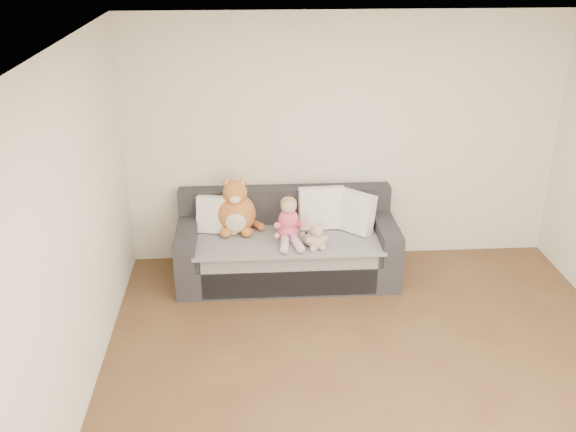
% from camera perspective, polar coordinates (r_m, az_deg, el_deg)
% --- Properties ---
extents(room_shell, '(5.00, 5.00, 5.00)m').
position_cam_1_polar(room_shell, '(4.76, 8.65, -0.84)').
color(room_shell, brown).
rests_on(room_shell, ground).
extents(sofa, '(2.20, 0.94, 0.85)m').
position_cam_1_polar(sofa, '(6.58, -0.11, -2.83)').
color(sofa, '#28282D').
rests_on(sofa, ground).
extents(cushion_left, '(0.43, 0.25, 0.39)m').
position_cam_1_polar(cushion_left, '(6.51, -6.29, 0.13)').
color(cushion_left, white).
rests_on(cushion_left, sofa).
extents(cushion_right_back, '(0.48, 0.23, 0.44)m').
position_cam_1_polar(cushion_right_back, '(6.57, 3.03, 0.73)').
color(cushion_right_back, white).
rests_on(cushion_right_back, sofa).
extents(cushion_right_front, '(0.47, 0.45, 0.43)m').
position_cam_1_polar(cushion_right_front, '(6.53, 5.78, 0.42)').
color(cushion_right_front, white).
rests_on(cushion_right_front, sofa).
extents(toddler, '(0.32, 0.46, 0.45)m').
position_cam_1_polar(toddler, '(6.28, 0.09, -0.63)').
color(toddler, '#F0557E').
rests_on(toddler, sofa).
extents(plush_cat, '(0.49, 0.42, 0.62)m').
position_cam_1_polar(plush_cat, '(6.49, -4.64, 0.49)').
color(plush_cat, '#A34824').
rests_on(plush_cat, sofa).
extents(teddy_bear, '(0.22, 0.17, 0.28)m').
position_cam_1_polar(teddy_bear, '(6.15, 2.57, -2.00)').
color(teddy_bear, tan).
rests_on(teddy_bear, sofa).
extents(plush_cow, '(0.14, 0.22, 0.18)m').
position_cam_1_polar(plush_cow, '(6.23, 1.91, -2.02)').
color(plush_cow, white).
rests_on(plush_cow, sofa).
extents(sippy_cup, '(0.11, 0.09, 0.13)m').
position_cam_1_polar(sippy_cup, '(6.31, 0.06, -1.73)').
color(sippy_cup, '#603187').
rests_on(sippy_cup, sofa).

